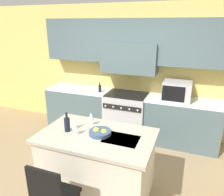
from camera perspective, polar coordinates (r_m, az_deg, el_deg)
The scene contains 12 objects.
ground_plane at distance 3.50m, azimuth -5.69°, elevation -22.35°, with size 10.00×10.00×0.00m, color #997F5B.
back_cabinetry at distance 4.59m, azimuth 5.06°, elevation 10.04°, with size 10.00×0.46×2.70m.
back_counter at distance 4.68m, azimuth 3.83°, elevation -4.31°, with size 3.65×0.62×0.93m.
range_stove at distance 4.66m, azimuth 3.75°, elevation -4.39°, with size 0.84×0.70×0.93m.
microwave at distance 4.30m, azimuth 16.61°, elevation 1.81°, with size 0.52×0.45×0.35m.
kitchen_island at distance 3.14m, azimuth -3.84°, elevation -16.94°, with size 1.50×0.92×0.94m.
island_chair at distance 2.64m, azimuth -15.36°, elevation -23.52°, with size 0.42×0.40×0.96m.
wine_bottle at distance 2.98m, azimuth -11.66°, elevation -6.69°, with size 0.08×0.08×0.27m.
wine_glass_near at distance 2.86m, azimuth -9.63°, elevation -7.12°, with size 0.08×0.08×0.19m.
wine_glass_far at distance 3.09m, azimuth -5.48°, elevation -4.86°, with size 0.08×0.08×0.19m.
fruit_bowl at distance 2.87m, azimuth -3.14°, elevation -8.91°, with size 0.29×0.29×0.09m.
oil_bottle_on_counter at distance 4.62m, azimuth -3.22°, elevation 2.55°, with size 0.06×0.06×0.21m.
Camera 1 is at (1.23, -2.33, 2.31)m, focal length 35.00 mm.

